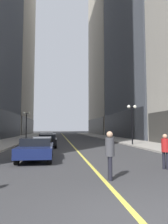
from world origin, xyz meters
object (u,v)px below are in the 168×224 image
(car_black, at_px, (48,140))
(street_lamp_left_far, at_px, (26,119))
(car_maroon, at_px, (46,137))
(car_navy, at_px, (37,148))
(street_lamp_right_mid, at_px, (132,116))
(pedestrian_with_orange_bag, at_px, (110,151))
(pedestrian_in_red_jacket, at_px, (165,149))
(fire_hydrant_right, at_px, (165,147))

(car_black, distance_m, street_lamp_left_far, 12.19)
(car_maroon, xyz_separation_m, street_lamp_left_far, (-3.32, 4.74, 2.54))
(car_navy, xyz_separation_m, street_lamp_right_mid, (9.32, 8.34, 2.54))
(car_navy, xyz_separation_m, car_maroon, (-0.16, 14.50, -0.00))
(car_black, bearing_deg, street_lamp_left_far, 108.49)
(car_navy, height_order, car_maroon, same)
(car_maroon, relative_size, street_lamp_left_far, 0.93)
(street_lamp_right_mid, bearing_deg, pedestrian_with_orange_bag, -114.44)
(car_black, xyz_separation_m, pedestrian_in_red_jacket, (5.91, -11.65, 0.22))
(car_maroon, relative_size, fire_hydrant_right, 5.15)
(pedestrian_with_orange_bag, distance_m, fire_hydrant_right, 10.35)
(pedestrian_in_red_jacket, bearing_deg, car_black, 116.90)
(pedestrian_with_orange_bag, distance_m, pedestrian_in_red_jacket, 3.43)
(car_black, height_order, car_maroon, same)
(pedestrian_in_red_jacket, distance_m, street_lamp_right_mid, 12.66)
(car_black, xyz_separation_m, pedestrian_with_orange_bag, (2.85, -13.19, 0.32))
(street_lamp_left_far, bearing_deg, pedestrian_with_orange_bag, -74.86)
(car_navy, distance_m, street_lamp_left_far, 19.72)
(car_navy, distance_m, pedestrian_with_orange_bag, 6.12)
(car_maroon, distance_m, street_lamp_right_mid, 11.59)
(street_lamp_left_far, distance_m, fire_hydrant_right, 21.47)
(street_lamp_left_far, bearing_deg, car_black, -71.51)
(car_navy, bearing_deg, street_lamp_left_far, 100.25)
(car_black, distance_m, pedestrian_in_red_jacket, 13.06)
(car_maroon, xyz_separation_m, pedestrian_with_orange_bag, (3.30, -19.75, 0.32))
(car_black, bearing_deg, pedestrian_with_orange_bag, -77.82)
(car_maroon, bearing_deg, street_lamp_left_far, 125.02)
(street_lamp_left_far, bearing_deg, pedestrian_in_red_jacket, -67.11)
(car_maroon, relative_size, street_lamp_right_mid, 0.93)
(pedestrian_in_red_jacket, height_order, street_lamp_right_mid, street_lamp_right_mid)
(car_maroon, xyz_separation_m, fire_hydrant_right, (9.98, -11.87, -0.32))
(pedestrian_in_red_jacket, bearing_deg, car_navy, 149.17)
(car_black, height_order, street_lamp_left_far, street_lamp_left_far)
(car_maroon, bearing_deg, pedestrian_with_orange_bag, -80.50)
(pedestrian_in_red_jacket, height_order, fire_hydrant_right, pedestrian_in_red_jacket)
(car_navy, relative_size, street_lamp_left_far, 1.02)
(car_maroon, height_order, fire_hydrant_right, car_maroon)
(pedestrian_with_orange_bag, distance_m, street_lamp_right_mid, 15.09)
(car_navy, bearing_deg, fire_hydrant_right, 15.02)
(street_lamp_right_mid, distance_m, fire_hydrant_right, 6.40)
(car_navy, distance_m, car_black, 7.95)
(fire_hydrant_right, bearing_deg, street_lamp_right_mid, 95.01)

